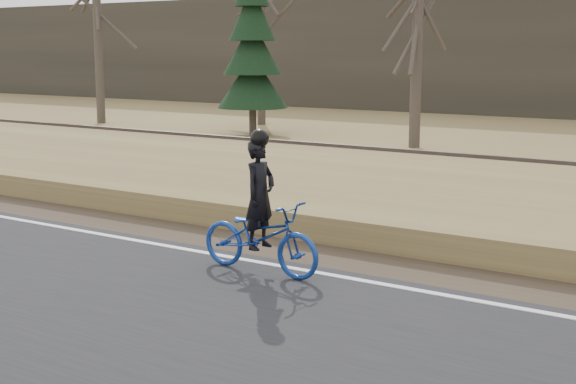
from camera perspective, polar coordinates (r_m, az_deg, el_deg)
The scene contains 12 objects.
ground at distance 13.18m, azimuth -11.12°, elevation -3.89°, with size 120.00×120.00×0.00m, color olive.
road at distance 11.59m, azimuth -19.83°, elevation -6.11°, with size 120.00×6.00×0.06m, color black.
edge_line at distance 13.30m, azimuth -10.53°, elevation -3.45°, with size 120.00×0.12×0.01m, color silver.
shoulder at distance 14.03m, azimuth -7.70°, elevation -2.85°, with size 120.00×1.60×0.04m, color #473A2B.
embankment at distance 16.32m, azimuth -0.80°, elevation -0.21°, with size 120.00×5.00×0.44m, color olive.
ballast at distance 19.54m, azimuth 5.46°, elevation 1.48°, with size 120.00×3.00×0.45m, color slate.
railroad at distance 19.50m, azimuth 5.48°, elevation 2.37°, with size 120.00×2.40×0.29m.
cyclist at distance 11.17m, azimuth -2.00°, elevation -2.58°, with size 1.96×0.73×2.02m.
bare_tree_far_left at distance 35.40m, azimuth -13.36°, elevation 10.68°, with size 0.36×0.36×7.29m, color #50453A.
bare_tree_left at distance 33.82m, azimuth -1.93°, elevation 11.52°, with size 0.36×0.36×7.92m, color #50453A.
bare_tree_near_left at distance 26.16m, azimuth 9.19°, elevation 11.87°, with size 0.36×0.36×7.99m, color #50453A.
conifer at distance 29.78m, azimuth -2.56°, elevation 10.10°, with size 2.60×2.60×6.61m.
Camera 1 is at (9.01, -9.09, 3.16)m, focal length 50.00 mm.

